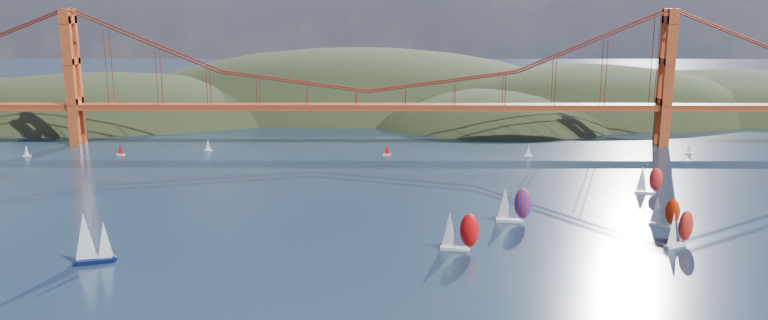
% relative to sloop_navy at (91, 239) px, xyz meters
% --- Properties ---
extents(headlands, '(725.00, 225.00, 96.00)m').
position_rel_sloop_navy_xyz_m(headlands, '(104.76, 238.40, -18.37)').
color(headlands, black).
rests_on(headlands, ground).
extents(bridge, '(552.00, 12.00, 55.00)m').
position_rel_sloop_navy_xyz_m(bridge, '(58.06, 140.11, 26.32)').
color(bridge, '#973115').
rests_on(bridge, ground).
extents(sloop_navy, '(9.10, 6.46, 13.40)m').
position_rel_sloop_navy_xyz_m(sloop_navy, '(0.00, 0.00, 0.00)').
color(sloop_navy, '#070D33').
rests_on(sloop_navy, ground).
extents(racer_0, '(9.41, 4.90, 10.57)m').
position_rel_sloop_navy_xyz_m(racer_0, '(84.94, 9.60, -0.92)').
color(racer_0, silver).
rests_on(racer_0, ground).
extents(racer_1, '(8.76, 6.71, 9.91)m').
position_rel_sloop_navy_xyz_m(racer_1, '(139.03, 12.84, -1.24)').
color(racer_1, white).
rests_on(racer_1, ground).
extents(racer_2, '(7.86, 5.96, 8.88)m').
position_rel_sloop_navy_xyz_m(racer_2, '(141.28, 29.17, -1.72)').
color(racer_2, silver).
rests_on(racer_2, ground).
extents(racer_3, '(8.23, 3.54, 9.36)m').
position_rel_sloop_navy_xyz_m(racer_3, '(148.52, 62.94, -1.49)').
color(racer_3, white).
rests_on(racer_3, ground).
extents(racer_rwb, '(9.63, 4.74, 10.84)m').
position_rel_sloop_navy_xyz_m(racer_rwb, '(101.76, 32.69, -0.80)').
color(racer_rwb, silver).
rests_on(racer_rwb, ground).
extents(distant_boat_1, '(3.00, 2.00, 4.70)m').
position_rel_sloop_navy_xyz_m(distant_boat_1, '(-70.04, 115.48, -3.51)').
color(distant_boat_1, silver).
rests_on(distant_boat_1, ground).
extents(distant_boat_2, '(3.00, 2.00, 4.70)m').
position_rel_sloop_navy_xyz_m(distant_boat_2, '(-35.10, 117.98, -3.51)').
color(distant_boat_2, silver).
rests_on(distant_boat_2, ground).
extents(distant_boat_3, '(3.00, 2.00, 4.70)m').
position_rel_sloop_navy_xyz_m(distant_boat_3, '(-3.33, 126.59, -3.51)').
color(distant_boat_3, silver).
rests_on(distant_boat_3, ground).
extents(distant_boat_4, '(3.00, 2.00, 4.70)m').
position_rel_sloop_navy_xyz_m(distant_boat_4, '(184.41, 121.93, -3.51)').
color(distant_boat_4, silver).
rests_on(distant_boat_4, ground).
extents(distant_boat_8, '(3.00, 2.00, 4.70)m').
position_rel_sloop_navy_xyz_m(distant_boat_8, '(121.35, 116.79, -3.51)').
color(distant_boat_8, silver).
rests_on(distant_boat_8, ground).
extents(distant_boat_9, '(3.00, 2.00, 4.70)m').
position_rel_sloop_navy_xyz_m(distant_boat_9, '(67.37, 118.54, -3.51)').
color(distant_boat_9, silver).
rests_on(distant_boat_9, ground).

